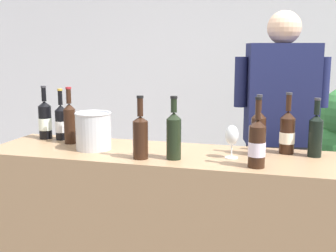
# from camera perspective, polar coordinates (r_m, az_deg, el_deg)

# --- Properties ---
(wall_back) EXTENTS (8.00, 0.10, 2.80)m
(wall_back) POSITION_cam_1_polar(r_m,az_deg,el_deg) (4.83, 9.68, 9.05)
(wall_back) COLOR white
(wall_back) RESTS_ON ground_plane
(counter) EXTENTS (2.28, 0.55, 0.93)m
(counter) POSITION_cam_1_polar(r_m,az_deg,el_deg) (2.48, 2.61, -14.21)
(counter) COLOR #9E7A56
(counter) RESTS_ON ground_plane
(wine_bottle_0) EXTENTS (0.08, 0.08, 0.33)m
(wine_bottle_0) POSITION_cam_1_polar(r_m,az_deg,el_deg) (2.33, 11.94, -0.92)
(wine_bottle_0) COLOR black
(wine_bottle_0) RESTS_ON counter
(wine_bottle_1) EXTENTS (0.08, 0.08, 0.34)m
(wine_bottle_1) POSITION_cam_1_polar(r_m,az_deg,el_deg) (2.09, 11.76, -2.28)
(wine_bottle_1) COLOR black
(wine_bottle_1) RESTS_ON counter
(wine_bottle_2) EXTENTS (0.08, 0.08, 0.33)m
(wine_bottle_2) POSITION_cam_1_polar(r_m,az_deg,el_deg) (2.20, 0.78, -1.08)
(wine_bottle_2) COLOR black
(wine_bottle_2) RESTS_ON counter
(wine_bottle_3) EXTENTS (0.08, 0.08, 0.33)m
(wine_bottle_3) POSITION_cam_1_polar(r_m,az_deg,el_deg) (2.21, -3.69, -1.26)
(wine_bottle_3) COLOR black
(wine_bottle_3) RESTS_ON counter
(wine_bottle_4) EXTENTS (0.08, 0.08, 0.33)m
(wine_bottle_4) POSITION_cam_1_polar(r_m,az_deg,el_deg) (2.41, 15.61, -0.79)
(wine_bottle_4) COLOR black
(wine_bottle_4) RESTS_ON counter
(wine_bottle_5) EXTENTS (0.07, 0.07, 0.31)m
(wine_bottle_5) POSITION_cam_1_polar(r_m,az_deg,el_deg) (2.38, 19.06, -1.00)
(wine_bottle_5) COLOR black
(wine_bottle_5) RESTS_ON counter
(wine_bottle_6) EXTENTS (0.07, 0.07, 0.34)m
(wine_bottle_6) POSITION_cam_1_polar(r_m,az_deg,el_deg) (2.63, -12.97, 0.58)
(wine_bottle_6) COLOR black
(wine_bottle_6) RESTS_ON counter
(wine_bottle_7) EXTENTS (0.07, 0.07, 0.32)m
(wine_bottle_7) POSITION_cam_1_polar(r_m,az_deg,el_deg) (2.76, -14.04, 0.51)
(wine_bottle_7) COLOR black
(wine_bottle_7) RESTS_ON counter
(wine_bottle_8) EXTENTS (0.08, 0.08, 0.34)m
(wine_bottle_8) POSITION_cam_1_polar(r_m,az_deg,el_deg) (2.82, -16.06, 0.79)
(wine_bottle_8) COLOR black
(wine_bottle_8) RESTS_ON counter
(wine_glass) EXTENTS (0.07, 0.07, 0.17)m
(wine_glass) POSITION_cam_1_polar(r_m,az_deg,el_deg) (2.24, 8.52, -1.39)
(wine_glass) COLOR silver
(wine_glass) RESTS_ON counter
(ice_bucket) EXTENTS (0.21, 0.21, 0.21)m
(ice_bucket) POSITION_cam_1_polar(r_m,az_deg,el_deg) (2.45, -9.91, -0.60)
(ice_bucket) COLOR silver
(ice_bucket) RESTS_ON counter
(person_server) EXTENTS (0.57, 0.33, 1.72)m
(person_server) POSITION_cam_1_polar(r_m,az_deg,el_deg) (2.83, 14.51, -3.32)
(person_server) COLOR black
(person_server) RESTS_ON ground_plane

